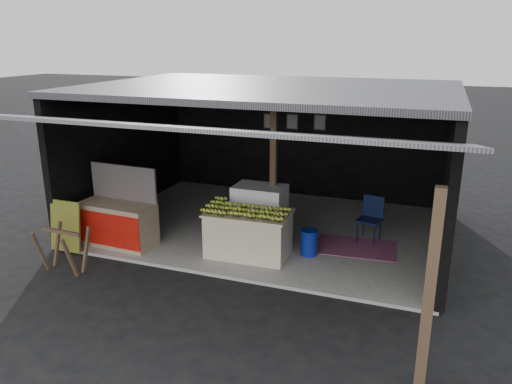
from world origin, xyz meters
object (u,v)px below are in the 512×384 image
at_px(banana_table, 249,233).
at_px(neighbor_stall, 118,222).
at_px(white_crate, 260,213).
at_px(plastic_chair, 371,215).
at_px(water_barrel, 309,243).
at_px(sawhorse, 63,246).

xyz_separation_m(banana_table, neighbor_stall, (-2.56, -0.40, 0.04)).
bearing_deg(white_crate, banana_table, -85.19).
bearing_deg(neighbor_stall, plastic_chair, 25.34).
xyz_separation_m(neighbor_stall, water_barrel, (3.61, 0.78, -0.23)).
xyz_separation_m(white_crate, neighbor_stall, (-2.49, -1.18, -0.09)).
height_order(white_crate, sawhorse, white_crate).
bearing_deg(water_barrel, plastic_chair, 48.85).
height_order(banana_table, sawhorse, banana_table).
xyz_separation_m(sawhorse, plastic_chair, (4.80, 3.16, 0.09)).
xyz_separation_m(white_crate, water_barrel, (1.11, -0.41, -0.32)).
xyz_separation_m(banana_table, sawhorse, (-2.79, -1.67, 0.01)).
bearing_deg(white_crate, plastic_chair, 18.84).
xyz_separation_m(neighbor_stall, sawhorse, (-0.23, -1.27, -0.02)).
bearing_deg(water_barrel, banana_table, -160.19).
bearing_deg(white_crate, water_barrel, -19.83).
relative_size(sawhorse, plastic_chair, 0.89).
bearing_deg(sawhorse, banana_table, 34.08).
relative_size(white_crate, sawhorse, 1.38).
bearing_deg(neighbor_stall, white_crate, 28.32).
bearing_deg(sawhorse, neighbor_stall, 82.95).
bearing_deg(plastic_chair, sawhorse, -135.21).
relative_size(sawhorse, water_barrel, 1.76).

